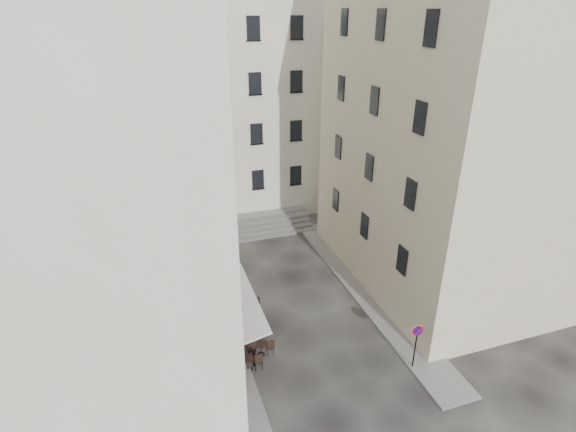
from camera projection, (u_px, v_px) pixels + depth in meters
name	position (u px, v px, depth m)	size (l,w,h in m)	color
ground	(312.00, 338.00, 22.81)	(90.00, 90.00, 0.00)	black
sidewalk_left	(210.00, 308.00, 24.94)	(2.00, 22.00, 0.12)	slate
sidewalk_right	(364.00, 289.00, 26.65)	(2.00, 18.00, 0.12)	slate
building_left	(47.00, 143.00, 18.03)	(12.20, 16.20, 20.60)	beige
building_right	(469.00, 125.00, 24.88)	(12.20, 14.20, 18.60)	beige
building_back	(214.00, 91.00, 34.92)	(18.20, 10.20, 18.60)	beige
cafe_storefront	(222.00, 313.00, 21.64)	(1.74, 7.30, 3.50)	#40090D
stone_steps	(251.00, 226.00, 33.45)	(9.00, 3.15, 0.80)	#5A5855
bollard_near	(254.00, 357.00, 20.80)	(0.12, 0.12, 0.98)	black
bollard_mid	(238.00, 313.00, 23.81)	(0.12, 0.12, 0.98)	black
bollard_far	(225.00, 278.00, 26.82)	(0.12, 0.12, 0.98)	black
no_parking_sign	(417.00, 338.00, 20.16)	(0.56, 0.14, 2.46)	black
bistro_table_a	(248.00, 362.00, 20.58)	(1.35, 0.63, 0.95)	black
bistro_table_b	(261.00, 348.00, 21.49)	(1.25, 0.59, 0.88)	black
bistro_table_c	(250.00, 319.00, 23.43)	(1.26, 0.59, 0.89)	black
bistro_table_d	(249.00, 304.00, 24.70)	(1.20, 0.56, 0.84)	black
bistro_table_e	(231.00, 300.00, 24.95)	(1.29, 0.61, 0.91)	black
pedestrian	(255.00, 311.00, 23.49)	(0.59, 0.39, 1.62)	black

